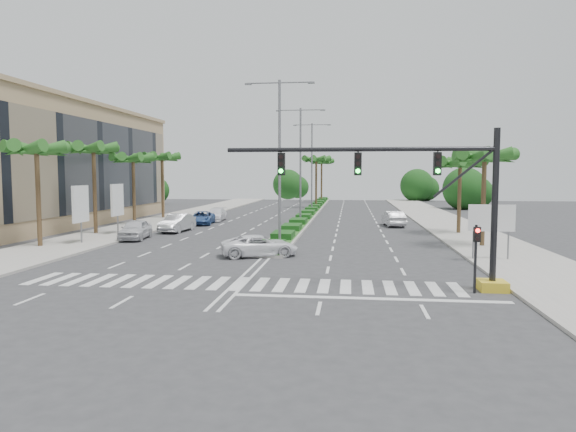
% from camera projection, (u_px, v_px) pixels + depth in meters
% --- Properties ---
extents(ground, '(160.00, 160.00, 0.00)m').
position_uv_depth(ground, '(240.00, 284.00, 24.27)').
color(ground, '#333335').
rests_on(ground, ground).
extents(footpath_right, '(6.00, 120.00, 0.15)m').
position_uv_depth(footpath_right, '(472.00, 236.00, 42.23)').
color(footpath_right, gray).
rests_on(footpath_right, ground).
extents(footpath_left, '(6.00, 120.00, 0.15)m').
position_uv_depth(footpath_left, '(121.00, 231.00, 45.87)').
color(footpath_left, gray).
rests_on(footpath_left, ground).
extents(median, '(2.20, 75.00, 0.20)m').
position_uv_depth(median, '(311.00, 212.00, 68.78)').
color(median, gray).
rests_on(median, ground).
extents(median_grass, '(1.80, 75.00, 0.04)m').
position_uv_depth(median_grass, '(311.00, 211.00, 68.77)').
color(median_grass, '#2A6322').
rests_on(median_grass, median).
extents(building, '(12.00, 36.00, 12.00)m').
position_uv_depth(building, '(45.00, 166.00, 52.61)').
color(building, tan).
rests_on(building, ground).
extents(signal_gantry, '(12.60, 1.20, 7.20)m').
position_uv_depth(signal_gantry, '(443.00, 213.00, 22.87)').
color(signal_gantry, gold).
rests_on(signal_gantry, ground).
extents(pedestrian_signal, '(0.28, 0.36, 3.00)m').
position_uv_depth(pedestrian_signal, '(476.00, 247.00, 22.16)').
color(pedestrian_signal, black).
rests_on(pedestrian_signal, ground).
extents(direction_sign, '(2.70, 0.11, 3.40)m').
position_uv_depth(direction_sign, '(491.00, 220.00, 30.36)').
color(direction_sign, slate).
rests_on(direction_sign, ground).
extents(billboard_near, '(0.18, 2.10, 4.35)m').
position_uv_depth(billboard_near, '(80.00, 204.00, 37.63)').
color(billboard_near, slate).
rests_on(billboard_near, ground).
extents(billboard_far, '(0.18, 2.10, 4.35)m').
position_uv_depth(billboard_far, '(117.00, 200.00, 43.57)').
color(billboard_far, slate).
rests_on(billboard_far, ground).
extents(palm_left_near, '(4.57, 4.68, 7.55)m').
position_uv_depth(palm_left_near, '(37.00, 152.00, 35.59)').
color(palm_left_near, brown).
rests_on(palm_left_near, ground).
extents(palm_left_mid, '(4.57, 4.68, 7.95)m').
position_uv_depth(palm_left_mid, '(93.00, 152.00, 43.47)').
color(palm_left_mid, brown).
rests_on(palm_left_mid, ground).
extents(palm_left_far, '(4.57, 4.68, 7.35)m').
position_uv_depth(palm_left_far, '(133.00, 161.00, 51.43)').
color(palm_left_far, brown).
rests_on(palm_left_far, ground).
extents(palm_left_end, '(4.57, 4.68, 7.75)m').
position_uv_depth(palm_left_end, '(162.00, 159.00, 59.32)').
color(palm_left_end, brown).
rests_on(palm_left_end, ground).
extents(palm_right_near, '(4.57, 4.68, 7.05)m').
position_uv_depth(palm_right_near, '(485.00, 160.00, 35.88)').
color(palm_right_near, brown).
rests_on(palm_right_near, ground).
extents(palm_right_far, '(4.57, 4.68, 6.75)m').
position_uv_depth(palm_right_far, '(460.00, 166.00, 43.82)').
color(palm_right_far, brown).
rests_on(palm_right_far, ground).
extents(palm_median_a, '(4.57, 4.68, 8.05)m').
position_uv_depth(palm_median_a, '(316.00, 161.00, 78.10)').
color(palm_median_a, brown).
rests_on(palm_median_a, ground).
extents(palm_median_b, '(4.57, 4.68, 8.05)m').
position_uv_depth(palm_median_b, '(322.00, 163.00, 92.94)').
color(palm_median_b, brown).
rests_on(palm_median_b, ground).
extents(streetlight_near, '(5.10, 0.25, 12.00)m').
position_uv_depth(streetlight_near, '(280.00, 152.00, 37.56)').
color(streetlight_near, slate).
rests_on(streetlight_near, ground).
extents(streetlight_mid, '(5.10, 0.25, 12.00)m').
position_uv_depth(streetlight_mid, '(300.00, 159.00, 53.39)').
color(streetlight_mid, slate).
rests_on(streetlight_mid, ground).
extents(streetlight_far, '(5.10, 0.25, 12.00)m').
position_uv_depth(streetlight_far, '(312.00, 162.00, 69.23)').
color(streetlight_far, slate).
rests_on(streetlight_far, ground).
extents(car_parked_a, '(2.50, 4.88, 1.59)m').
position_uv_depth(car_parked_a, '(135.00, 229.00, 40.81)').
color(car_parked_a, silver).
rests_on(car_parked_a, ground).
extents(car_parked_b, '(2.10, 4.98, 1.60)m').
position_uv_depth(car_parked_b, '(177.00, 223.00, 46.19)').
color(car_parked_b, '#BCBDC1').
rests_on(car_parked_b, ground).
extents(car_parked_c, '(2.79, 5.09, 1.35)m').
position_uv_depth(car_parked_c, '(202.00, 218.00, 52.88)').
color(car_parked_c, '#305493').
rests_on(car_parked_c, ground).
extents(car_parked_d, '(2.14, 4.91, 1.41)m').
position_uv_depth(car_parked_d, '(216.00, 214.00, 57.09)').
color(car_parked_d, white).
rests_on(car_parked_d, ground).
extents(car_crossing, '(5.33, 3.74, 1.35)m').
position_uv_depth(car_crossing, '(260.00, 246.00, 32.39)').
color(car_crossing, white).
rests_on(car_crossing, ground).
extents(car_right, '(2.15, 4.81, 1.53)m').
position_uv_depth(car_right, '(393.00, 219.00, 51.10)').
color(car_right, silver).
rests_on(car_right, ground).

